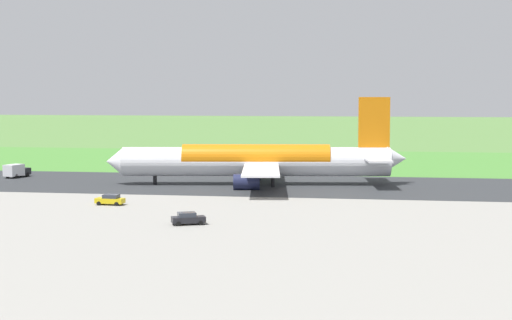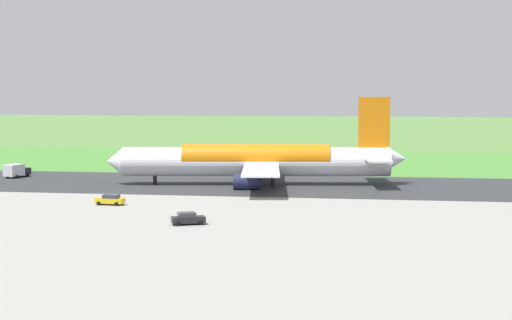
{
  "view_description": "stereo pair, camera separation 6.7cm",
  "coord_description": "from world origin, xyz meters",
  "px_view_note": "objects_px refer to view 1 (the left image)",
  "views": [
    {
      "loc": [
        -24.68,
        143.97,
        16.87
      ],
      "look_at": [
        -2.04,
        0.0,
        4.5
      ],
      "focal_mm": 57.18,
      "sensor_mm": 36.0,
      "label": 1
    },
    {
      "loc": [
        -24.75,
        143.96,
        16.87
      ],
      "look_at": [
        -2.04,
        0.0,
        4.5
      ],
      "focal_mm": 57.18,
      "sensor_mm": 36.0,
      "label": 2
    }
  ],
  "objects_px": {
    "service_car_ops": "(188,218)",
    "traffic_cone_orange": "(290,162)",
    "no_stopping_sign": "(315,157)",
    "service_car_followme": "(110,200)",
    "airliner_main": "(258,161)",
    "service_truck_baggage": "(16,171)"
  },
  "relations": [
    {
      "from": "no_stopping_sign",
      "to": "traffic_cone_orange",
      "type": "height_order",
      "value": "no_stopping_sign"
    },
    {
      "from": "service_truck_baggage",
      "to": "airliner_main",
      "type": "bearing_deg",
      "value": 174.53
    },
    {
      "from": "service_car_followme",
      "to": "traffic_cone_orange",
      "type": "relative_size",
      "value": 7.83
    },
    {
      "from": "service_car_ops",
      "to": "traffic_cone_orange",
      "type": "bearing_deg",
      "value": -91.79
    },
    {
      "from": "service_car_ops",
      "to": "no_stopping_sign",
      "type": "distance_m",
      "value": 88.03
    },
    {
      "from": "no_stopping_sign",
      "to": "traffic_cone_orange",
      "type": "xyz_separation_m",
      "value": [
        5.89,
        -1.0,
        -1.47
      ]
    },
    {
      "from": "airliner_main",
      "to": "service_car_followme",
      "type": "distance_m",
      "value": 34.39
    },
    {
      "from": "service_car_ops",
      "to": "traffic_cone_orange",
      "type": "xyz_separation_m",
      "value": [
        -2.78,
        -88.6,
        -0.57
      ]
    },
    {
      "from": "service_car_ops",
      "to": "service_car_followme",
      "type": "bearing_deg",
      "value": -44.98
    },
    {
      "from": "service_car_followme",
      "to": "service_car_ops",
      "type": "bearing_deg",
      "value": 135.02
    },
    {
      "from": "airliner_main",
      "to": "service_car_ops",
      "type": "xyz_separation_m",
      "value": [
        2.01,
        44.92,
        -3.51
      ]
    },
    {
      "from": "service_car_ops",
      "to": "no_stopping_sign",
      "type": "bearing_deg",
      "value": -95.65
    },
    {
      "from": "airliner_main",
      "to": "service_car_followme",
      "type": "xyz_separation_m",
      "value": [
        17.62,
        29.32,
        -3.51
      ]
    },
    {
      "from": "airliner_main",
      "to": "service_car_ops",
      "type": "distance_m",
      "value": 45.1
    },
    {
      "from": "service_truck_baggage",
      "to": "traffic_cone_orange",
      "type": "xyz_separation_m",
      "value": [
        -49.21,
        -39.03,
        -1.13
      ]
    },
    {
      "from": "service_truck_baggage",
      "to": "traffic_cone_orange",
      "type": "height_order",
      "value": "service_truck_baggage"
    },
    {
      "from": "airliner_main",
      "to": "traffic_cone_orange",
      "type": "bearing_deg",
      "value": -91.0
    },
    {
      "from": "airliner_main",
      "to": "no_stopping_sign",
      "type": "height_order",
      "value": "airliner_main"
    },
    {
      "from": "airliner_main",
      "to": "traffic_cone_orange",
      "type": "distance_m",
      "value": 43.87
    },
    {
      "from": "service_truck_baggage",
      "to": "no_stopping_sign",
      "type": "distance_m",
      "value": 66.96
    },
    {
      "from": "service_truck_baggage",
      "to": "service_car_ops",
      "type": "distance_m",
      "value": 67.92
    },
    {
      "from": "airliner_main",
      "to": "service_truck_baggage",
      "type": "xyz_separation_m",
      "value": [
        48.45,
        -4.64,
        -2.95
      ]
    }
  ]
}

